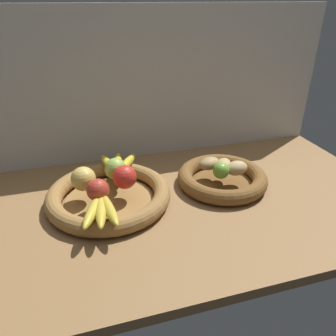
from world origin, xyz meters
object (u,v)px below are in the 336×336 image
at_px(apple_green_back, 115,169).
at_px(potato_oblong, 210,163).
at_px(fruit_bowl_right, 222,178).
at_px(apple_golden_left, 83,179).
at_px(potato_small, 237,168).
at_px(lime_near, 221,171).
at_px(banana_bunch_front, 101,209).
at_px(apple_red_right, 125,177).
at_px(apple_red_front, 98,190).
at_px(potato_large, 223,165).
at_px(fruit_bowl_left, 109,195).
at_px(banana_bunch_back, 118,165).

relative_size(apple_green_back, potato_oblong, 0.88).
xyz_separation_m(fruit_bowl_right, apple_golden_left, (-0.45, 0.01, 0.06)).
distance_m(potato_small, lime_near, 0.06).
bearing_deg(potato_small, banana_bunch_front, -168.14).
distance_m(apple_red_right, apple_red_front, 0.10).
xyz_separation_m(fruit_bowl_right, potato_small, (0.03, -0.03, 0.05)).
height_order(apple_red_right, potato_large, apple_red_right).
relative_size(banana_bunch_front, potato_oblong, 2.26).
bearing_deg(banana_bunch_front, potato_small, 11.86).
distance_m(fruit_bowl_left, potato_small, 0.42).
xyz_separation_m(banana_bunch_front, potato_small, (0.45, 0.09, 0.01)).
distance_m(apple_red_front, apple_green_back, 0.13).
xyz_separation_m(apple_green_back, potato_oblong, (0.31, -0.02, -0.01)).
xyz_separation_m(banana_bunch_front, potato_oblong, (0.38, 0.15, 0.01)).
height_order(potato_large, lime_near, lime_near).
bearing_deg(potato_oblong, fruit_bowl_right, -37.87).
xyz_separation_m(fruit_bowl_left, banana_bunch_back, (0.05, 0.11, 0.04)).
relative_size(fruit_bowl_left, potato_small, 5.11).
bearing_deg(potato_small, fruit_bowl_right, 135.00).
xyz_separation_m(fruit_bowl_right, banana_bunch_back, (-0.33, 0.11, 0.04)).
bearing_deg(apple_golden_left, fruit_bowl_left, -8.53).
xyz_separation_m(apple_golden_left, apple_green_back, (0.10, 0.04, -0.00)).
bearing_deg(lime_near, fruit_bowl_left, 173.65).
xyz_separation_m(fruit_bowl_right, apple_red_front, (-0.41, -0.06, 0.06)).
bearing_deg(apple_red_front, banana_bunch_front, -90.10).
bearing_deg(banana_bunch_back, lime_near, -26.52).
xyz_separation_m(apple_golden_left, apple_red_front, (0.04, -0.07, -0.00)).
bearing_deg(apple_green_back, lime_near, -15.71).
height_order(apple_golden_left, lime_near, apple_golden_left).
relative_size(apple_golden_left, apple_green_back, 1.06).
bearing_deg(potato_large, apple_red_front, -171.97).
height_order(apple_green_back, lime_near, apple_green_back).
bearing_deg(lime_near, fruit_bowl_right, 56.31).
xyz_separation_m(potato_oblong, potato_large, (0.04, -0.03, 0.00)).
distance_m(apple_red_front, banana_bunch_front, 0.07).
height_order(fruit_bowl_left, apple_golden_left, apple_golden_left).
distance_m(apple_golden_left, banana_bunch_front, 0.14).
distance_m(apple_golden_left, lime_near, 0.43).
relative_size(potato_small, lime_near, 1.42).
height_order(fruit_bowl_right, apple_red_right, apple_red_right).
relative_size(apple_red_right, apple_golden_left, 0.98).
relative_size(banana_bunch_back, potato_small, 2.34).
xyz_separation_m(fruit_bowl_left, apple_green_back, (0.03, 0.05, 0.06)).
bearing_deg(fruit_bowl_left, apple_red_right, -13.82).
distance_m(apple_green_back, banana_bunch_back, 0.07).
xyz_separation_m(banana_bunch_front, lime_near, (0.39, 0.09, 0.01)).
xyz_separation_m(fruit_bowl_left, fruit_bowl_right, (0.38, -0.00, 0.00)).
bearing_deg(apple_red_right, fruit_bowl_right, 2.18).
distance_m(apple_red_front, banana_bunch_back, 0.19).
height_order(fruit_bowl_right, apple_green_back, apple_green_back).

